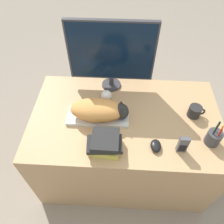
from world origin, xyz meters
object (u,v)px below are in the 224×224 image
Objects in this scene: coffee_mug at (195,111)px; baseball at (106,95)px; monitor at (111,53)px; pen_cup at (214,137)px; cat at (101,110)px; book_stack at (105,144)px; keyboard at (98,117)px; computer_mouse at (156,146)px; phone at (183,145)px.

coffee_mug is 0.64m from baseball.
monitor reaches higher than pen_cup.
pen_cup is (0.72, -0.15, -0.04)m from cat.
book_stack is (-0.01, -0.57, -0.25)m from monitor.
keyboard is 3.65× the size of coffee_mug.
computer_mouse is at bearing -49.91° from baseball.
cat is 0.73m from pen_cup.
computer_mouse is 1.20× the size of baseball.
book_stack is (-0.60, -0.30, 0.01)m from coffee_mug.
pen_cup is 2.69× the size of baseball.
cat is 0.56m from phone.
phone is at bearing -160.42° from pen_cup.
coffee_mug is at bearing 107.82° from pen_cup.
cat is (0.02, 0.00, 0.08)m from keyboard.
baseball is 0.42m from book_stack.
coffee_mug is (0.67, 0.06, 0.03)m from keyboard.
monitor reaches higher than cat.
coffee_mug is 0.52× the size of book_stack.
keyboard is at bearing 105.89° from book_stack.
phone is at bearing -4.68° from computer_mouse.
baseball is (-0.34, 0.40, 0.02)m from computer_mouse.
coffee_mug is (0.60, -0.27, -0.26)m from monitor.
pen_cup is at bearing -12.18° from cat.
cat is at bearing -174.34° from coffee_mug.
computer_mouse is at bearing 3.96° from book_stack.
cat is 0.64× the size of monitor.
keyboard is 0.19m from baseball.
keyboard is at bearing 150.72° from computer_mouse.
cat is 0.24m from book_stack.
monitor reaches higher than baseball.
monitor is 0.87m from pen_cup.
computer_mouse is at bearing 175.32° from phone.
phone is at bearing -40.13° from baseball.
coffee_mug is (0.65, 0.06, -0.05)m from cat.
monitor is at bearing 81.44° from cat.
phone is (-0.13, -0.29, 0.02)m from coffee_mug.
computer_mouse is 0.32m from book_stack.
keyboard is 0.70× the size of monitor.
computer_mouse is at bearing -30.74° from cat.
coffee_mug is 0.67m from book_stack.
computer_mouse is at bearing -29.28° from keyboard.
monitor reaches higher than phone.
phone reaches higher than keyboard.
computer_mouse is at bearing -170.48° from pen_cup.
pen_cup reaches higher than coffee_mug.
baseball is (0.04, 0.19, 0.03)m from keyboard.
baseball is (-0.03, -0.15, -0.26)m from monitor.
baseball is 0.60× the size of phone.
pen_cup reaches higher than cat.
coffee_mug is 1.48× the size of baseball.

